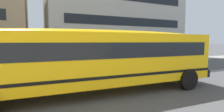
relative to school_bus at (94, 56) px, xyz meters
The scene contains 5 objects.
ground_plane 2.56m from the school_bus, 67.94° to the left, with size 400.00×400.00×0.00m, color #4C4C4F.
sidewalk_far 10.30m from the school_bus, 86.22° to the left, with size 120.00×3.00×0.01m, color gray.
lane_centreline 2.56m from the school_bus, 67.94° to the left, with size 110.00×0.16×0.01m, color silver.
school_bus is the anchor object (origin of this frame).
apartment_block_far_centre 19.82m from the school_bus, 61.64° to the left, with size 19.91×9.83×16.50m.
Camera 1 is at (-3.30, -9.46, 2.53)m, focal length 27.26 mm.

